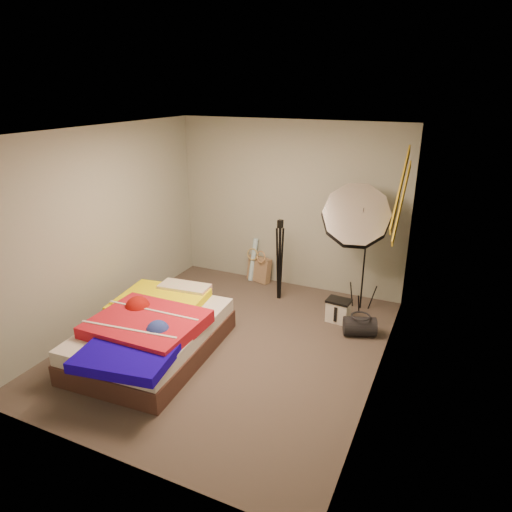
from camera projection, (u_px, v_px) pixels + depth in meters
The scene contains 15 objects.
floor at pixel (228, 344), 5.52m from camera, with size 4.00×4.00×0.00m, color #4F433C.
ceiling at pixel (223, 131), 4.64m from camera, with size 4.00×4.00×0.00m, color silver.
wall_back at pixel (289, 206), 6.79m from camera, with size 3.50×3.50×0.00m, color gray.
wall_front at pixel (98, 328), 3.38m from camera, with size 3.50×3.50×0.00m, color gray.
wall_left at pixel (104, 228), 5.77m from camera, with size 4.00×4.00×0.00m, color gray.
wall_right at pixel (385, 272), 4.40m from camera, with size 4.00×4.00×0.00m, color gray.
tote_bag at pixel (259, 269), 7.24m from camera, with size 0.39×0.12×0.39m, color #997C5C.
wrapping_roll at pixel (253, 260), 7.23m from camera, with size 0.08×0.08×0.68m, color #5CAACD.
camera_case at pixel (338, 311), 6.01m from camera, with size 0.29×0.20×0.29m, color beige.
duffel_bag at pixel (360, 326), 5.68m from camera, with size 0.24×0.24×0.40m, color black.
wall_stripe_upper at pixel (400, 188), 4.67m from camera, with size 0.02×1.10×0.10m, color gold.
wall_stripe_lower at pixel (402, 202), 4.96m from camera, with size 0.02×1.10×0.10m, color gold.
bed at pixel (152, 333), 5.23m from camera, with size 1.46×2.08×0.54m.
photo_umbrella at pixel (356, 217), 5.88m from camera, with size 1.04×0.76×1.87m.
camera_tripod at pixel (280, 254), 6.48m from camera, with size 0.07×0.07×1.19m.
Camera 1 is at (2.31, -4.22, 2.94)m, focal length 32.00 mm.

